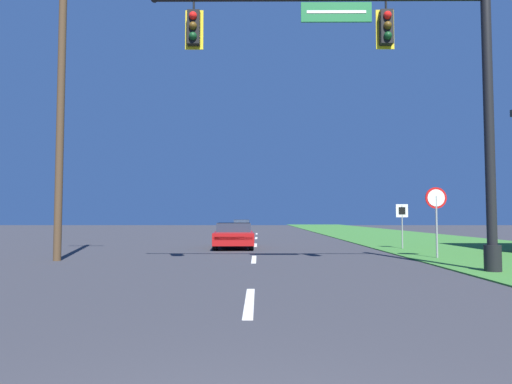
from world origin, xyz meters
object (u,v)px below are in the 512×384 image
Objects in this scene: far_car at (242,225)px; route_sign_post at (402,216)px; car_ahead at (234,235)px; utility_pole_near at (61,105)px; signal_mast at (407,84)px; stop_sign at (436,206)px.

route_sign_post is at bearing -72.82° from far_car.
car_ahead is at bearing -88.74° from far_car.
route_sign_post is (8.39, -27.13, 0.92)m from far_car.
signal_mast is at bearing -16.83° from utility_pole_near.
signal_mast is at bearing -61.81° from car_ahead.
far_car is at bearing 81.17° from utility_pole_near.
utility_pole_near is (-13.18, -0.75, 3.48)m from stop_sign.
far_car is 2.20× the size of route_sign_post.
signal_mast reaches higher than route_sign_post.
utility_pole_near is at bearing 163.17° from signal_mast.
utility_pole_near is (-13.47, -5.53, 3.82)m from route_sign_post.
far_car is (-0.58, 26.20, -0.00)m from car_ahead.
route_sign_post is at bearing 22.34° from utility_pole_near.
stop_sign is at bearing -37.23° from car_ahead.
route_sign_post is (2.58, 8.83, -3.56)m from signal_mast.
signal_mast is at bearing -106.30° from route_sign_post.
stop_sign reaches higher than far_car.
car_ahead is at bearing 48.85° from utility_pole_near.
far_car is 1.78× the size of stop_sign.
far_car is (-5.81, 35.96, -4.48)m from signal_mast.
far_car is at bearing 91.26° from car_ahead.
signal_mast is 11.95m from car_ahead.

